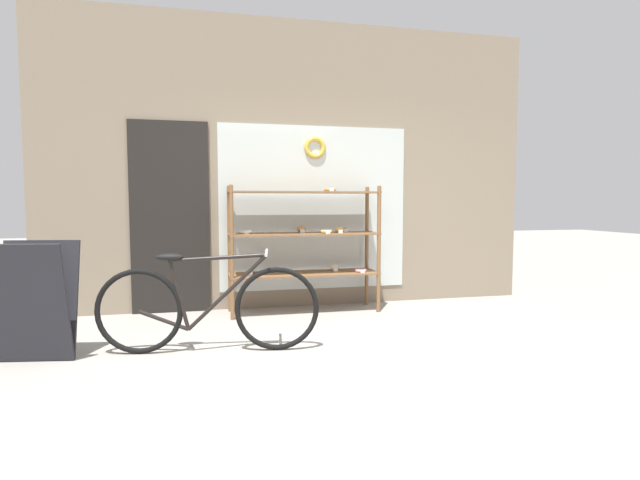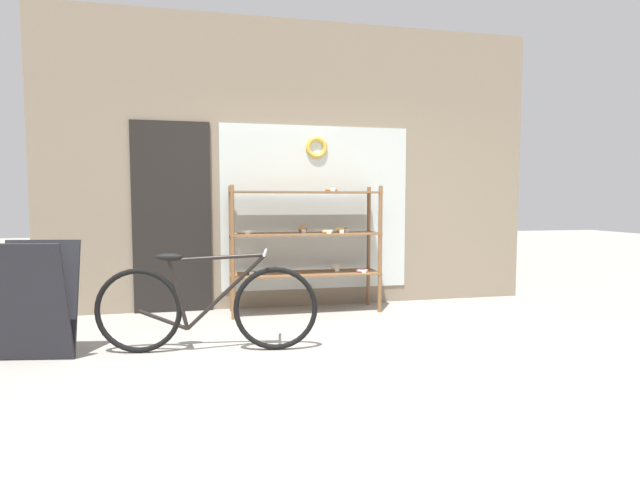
# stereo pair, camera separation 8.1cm
# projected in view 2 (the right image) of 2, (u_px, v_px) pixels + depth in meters

# --- Properties ---
(ground_plane) EXTENTS (30.00, 30.00, 0.00)m
(ground_plane) POSITION_uv_depth(u_px,v_px,m) (354.00, 369.00, 3.66)
(ground_plane) COLOR gray
(storefront_facade) EXTENTS (5.72, 0.13, 3.29)m
(storefront_facade) POSITION_uv_depth(u_px,v_px,m) (295.00, 169.00, 5.79)
(storefront_facade) COLOR gray
(storefront_facade) RESTS_ON ground_plane
(display_case) EXTENTS (1.65, 0.45, 1.40)m
(display_case) POSITION_uv_depth(u_px,v_px,m) (306.00, 237.00, 5.51)
(display_case) COLOR brown
(display_case) RESTS_ON ground_plane
(bicycle) EXTENTS (1.79, 0.46, 0.83)m
(bicycle) POSITION_uv_depth(u_px,v_px,m) (207.00, 307.00, 4.06)
(bicycle) COLOR black
(bicycle) RESTS_ON ground_plane
(sandwich_board) EXTENTS (0.64, 0.47, 0.92)m
(sandwich_board) POSITION_uv_depth(u_px,v_px,m) (34.00, 301.00, 3.84)
(sandwich_board) COLOR #232328
(sandwich_board) RESTS_ON ground_plane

